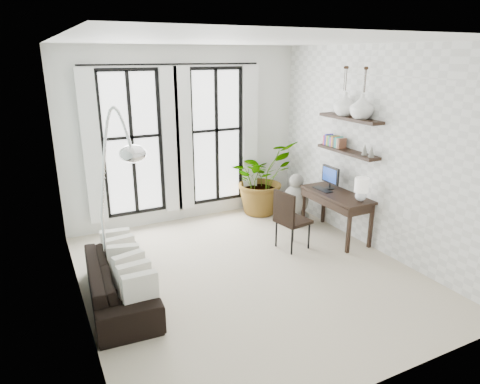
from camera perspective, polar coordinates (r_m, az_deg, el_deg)
floor at (r=6.34m, az=1.10°, el=-10.76°), size 5.00×5.00×0.00m
ceiling at (r=5.57m, az=1.31°, el=19.54°), size 5.00×5.00×0.00m
wall_left at (r=5.14m, az=-21.61°, el=0.34°), size 0.00×5.00×5.00m
wall_right at (r=7.06m, az=17.65°, el=5.27°), size 0.00×5.00×5.00m
wall_back at (r=7.99m, az=-7.25°, el=7.37°), size 4.50×0.00×4.50m
windows at (r=7.87m, az=-8.44°, el=6.86°), size 3.26×0.13×2.65m
wall_shelves at (r=7.33m, az=14.06°, el=7.04°), size 0.25×1.30×0.60m
sofa at (r=5.78m, az=-15.68°, el=-11.40°), size 0.88×1.95×0.55m
throw_pillows at (r=5.69m, az=-14.87°, el=-9.27°), size 0.40×1.52×0.40m
plant at (r=8.45m, az=2.79°, el=1.94°), size 1.60×1.50×1.44m
desk at (r=7.40m, az=12.94°, el=-0.69°), size 0.57×1.35×1.19m
desk_chair at (r=6.89m, az=6.57°, el=-3.27°), size 0.54×0.54×0.99m
arc_lamp at (r=5.40m, az=-16.20°, el=3.58°), size 0.75×0.58×2.47m
buddha at (r=8.04m, az=7.42°, el=-1.41°), size 0.53×0.53×0.96m
vase_a at (r=7.03m, az=15.93°, el=10.91°), size 0.37×0.37×0.38m
vase_b at (r=7.33m, az=13.81°, el=11.33°), size 0.37×0.37×0.38m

